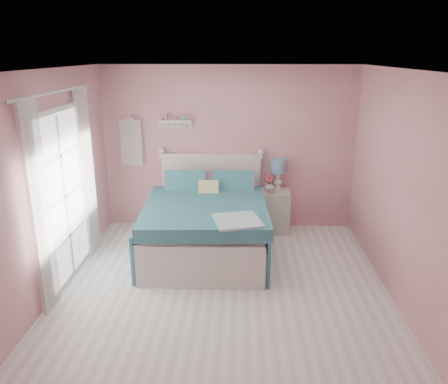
# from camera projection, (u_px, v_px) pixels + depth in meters

# --- Properties ---
(floor) EXTENTS (4.50, 4.50, 0.00)m
(floor) POSITION_uv_depth(u_px,v_px,m) (223.00, 295.00, 5.23)
(floor) COLOR silver
(floor) RESTS_ON ground
(room_shell) EXTENTS (4.50, 4.50, 4.50)m
(room_shell) POSITION_uv_depth(u_px,v_px,m) (223.00, 167.00, 4.74)
(room_shell) COLOR #C37B80
(room_shell) RESTS_ON floor
(bed) EXTENTS (1.74, 2.15, 1.23)m
(bed) POSITION_uv_depth(u_px,v_px,m) (207.00, 225.00, 6.24)
(bed) COLOR silver
(bed) RESTS_ON floor
(nightstand) EXTENTS (0.47, 0.47, 0.68)m
(nightstand) POSITION_uv_depth(u_px,v_px,m) (274.00, 211.00, 6.99)
(nightstand) COLOR beige
(nightstand) RESTS_ON floor
(table_lamp) EXTENTS (0.25, 0.25, 0.49)m
(table_lamp) POSITION_uv_depth(u_px,v_px,m) (278.00, 168.00, 6.89)
(table_lamp) COLOR white
(table_lamp) RESTS_ON nightstand
(vase) EXTENTS (0.21, 0.21, 0.16)m
(vase) POSITION_uv_depth(u_px,v_px,m) (269.00, 186.00, 6.86)
(vase) COLOR silver
(vase) RESTS_ON nightstand
(teacup) EXTENTS (0.11, 0.11, 0.07)m
(teacup) POSITION_uv_depth(u_px,v_px,m) (271.00, 191.00, 6.76)
(teacup) COLOR #CA878C
(teacup) RESTS_ON nightstand
(roses) EXTENTS (0.14, 0.11, 0.12)m
(roses) POSITION_uv_depth(u_px,v_px,m) (269.00, 179.00, 6.82)
(roses) COLOR #DD4B61
(roses) RESTS_ON vase
(wall_shelf) EXTENTS (0.50, 0.15, 0.25)m
(wall_shelf) POSITION_uv_depth(u_px,v_px,m) (175.00, 122.00, 6.81)
(wall_shelf) COLOR silver
(wall_shelf) RESTS_ON room_shell
(hanging_dress) EXTENTS (0.34, 0.03, 0.72)m
(hanging_dress) POSITION_uv_depth(u_px,v_px,m) (131.00, 143.00, 6.93)
(hanging_dress) COLOR white
(hanging_dress) RESTS_ON room_shell
(french_door) EXTENTS (0.04, 1.32, 2.16)m
(french_door) POSITION_uv_depth(u_px,v_px,m) (64.00, 197.00, 5.35)
(french_door) COLOR silver
(french_door) RESTS_ON floor
(curtain_near) EXTENTS (0.04, 0.40, 2.32)m
(curtain_near) POSITION_uv_depth(u_px,v_px,m) (40.00, 210.00, 4.61)
(curtain_near) COLOR white
(curtain_near) RESTS_ON floor
(curtain_far) EXTENTS (0.04, 0.40, 2.32)m
(curtain_far) POSITION_uv_depth(u_px,v_px,m) (88.00, 173.00, 6.03)
(curtain_far) COLOR white
(curtain_far) RESTS_ON floor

